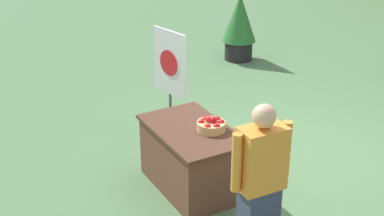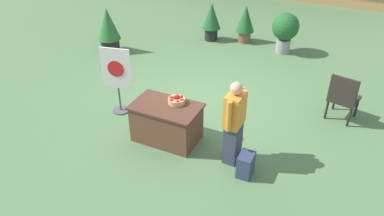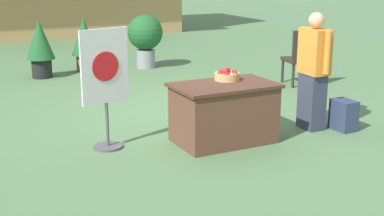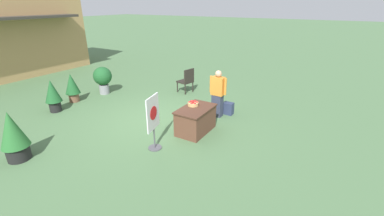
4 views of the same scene
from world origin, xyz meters
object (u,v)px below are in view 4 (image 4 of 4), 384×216
potted_plant_near_left (72,86)px  potted_plant_far_right (13,135)px  apple_basket (193,103)px  person_visitor (218,94)px  backpack (228,108)px  potted_plant_near_right (103,78)px  poster_board (153,120)px  patio_chair (187,80)px  potted_plant_far_left (53,94)px  display_table (196,120)px

potted_plant_near_left → potted_plant_far_right: potted_plant_far_right is taller
apple_basket → person_visitor: 1.24m
apple_basket → backpack: bearing=-17.2°
potted_plant_near_right → person_visitor: bearing=-86.0°
backpack → apple_basket: bearing=162.8°
backpack → potted_plant_near_right: 5.47m
poster_board → potted_plant_far_right: (-2.13, 2.57, -0.14)m
poster_board → patio_chair: 4.66m
potted_plant_near_right → potted_plant_far_right: (-4.53, -2.08, -0.02)m
apple_basket → patio_chair: size_ratio=0.31×
backpack → potted_plant_far_left: potted_plant_far_left is taller
person_visitor → potted_plant_near_left: bearing=-71.1°
backpack → poster_board: (-3.11, 0.76, 0.62)m
poster_board → potted_plant_far_right: 3.34m
potted_plant_near_right → apple_basket: bearing=-100.0°
person_visitor → potted_plant_far_right: (-4.89, 3.06, -0.13)m
person_visitor → potted_plant_far_left: bearing=-60.9°
patio_chair → apple_basket: bearing=137.5°
person_visitor → patio_chair: 2.71m
display_table → apple_basket: (0.14, 0.17, 0.44)m
display_table → apple_basket: apple_basket is taller
person_visitor → potted_plant_near_right: bearing=-83.8°
potted_plant_near_left → display_table: bearing=-87.3°
display_table → potted_plant_far_left: size_ratio=1.11×
potted_plant_far_left → patio_chair: bearing=-35.0°
person_visitor → potted_plant_far_right: 5.77m
person_visitor → potted_plant_near_right: size_ratio=1.39×
apple_basket → patio_chair: patio_chair is taller
potted_plant_near_right → potted_plant_far_left: (-2.24, -0.02, -0.05)m
apple_basket → poster_board: size_ratio=0.22×
apple_basket → person_visitor: size_ratio=0.20×
person_visitor → poster_board: 2.80m
backpack → potted_plant_near_left: (-1.97, 5.68, 0.42)m
potted_plant_near_left → patio_chair: bearing=-45.3°
patio_chair → potted_plant_far_left: 5.09m
apple_basket → potted_plant_near_right: bearing=80.0°
person_visitor → apple_basket: bearing=-8.1°
person_visitor → potted_plant_far_left: person_visitor is taller
poster_board → potted_plant_far_left: bearing=165.5°
potted_plant_far_left → potted_plant_far_right: potted_plant_far_right is taller
display_table → potted_plant_far_left: bearing=103.7°
potted_plant_near_left → potted_plant_far_left: potted_plant_far_left is taller
patio_chair → potted_plant_far_right: size_ratio=0.82×
person_visitor → potted_plant_near_right: (-0.36, 5.14, -0.11)m
potted_plant_near_right → potted_plant_far_right: bearing=-155.4°
display_table → potted_plant_near_right: (1.01, 5.08, 0.32)m
display_table → potted_plant_far_left: (-1.23, 5.06, 0.27)m
person_visitor → potted_plant_near_left: (-1.62, 5.42, -0.18)m
apple_basket → potted_plant_near_right: size_ratio=0.28×
patio_chair → display_table: bearing=138.4°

